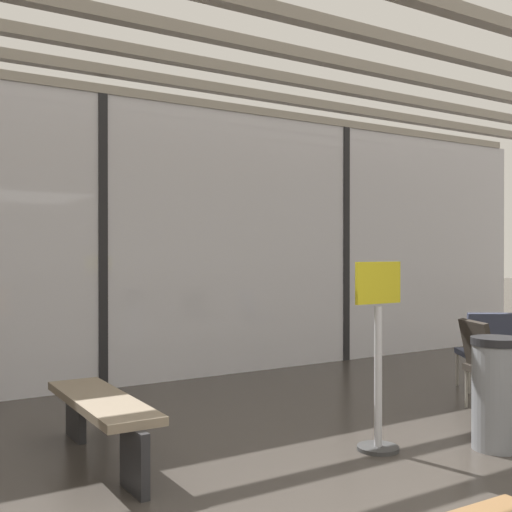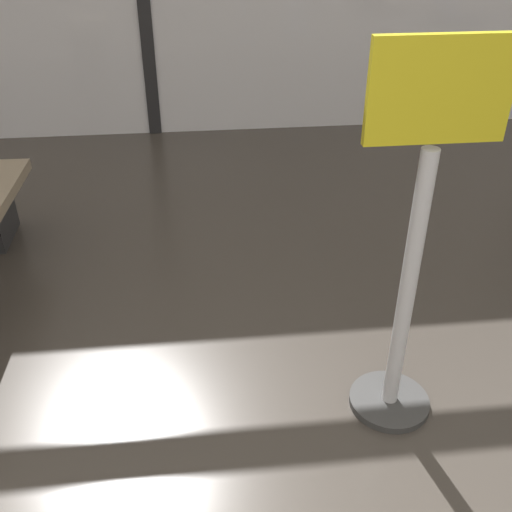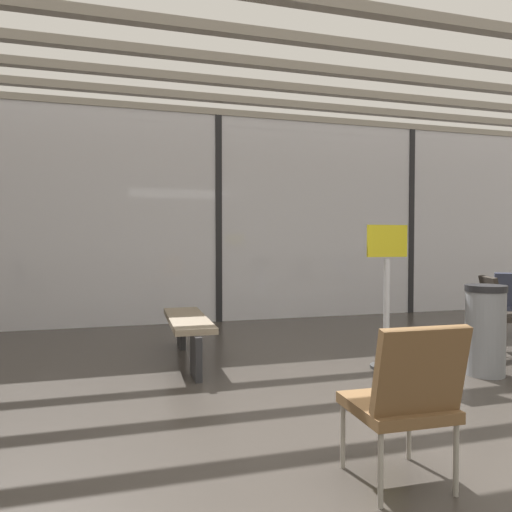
{
  "view_description": "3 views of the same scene",
  "coord_description": "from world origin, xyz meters",
  "px_view_note": "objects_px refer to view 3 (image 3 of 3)",
  "views": [
    {
      "loc": [
        -2.36,
        -1.64,
        1.51
      ],
      "look_at": [
        -0.21,
        1.7,
        1.49
      ],
      "focal_mm": 44.65,
      "sensor_mm": 36.0,
      "label": 1
    },
    {
      "loc": [
        0.32,
        0.28,
        1.79
      ],
      "look_at": [
        0.49,
        1.82,
        0.82
      ],
      "focal_mm": 41.7,
      "sensor_mm": 36.0,
      "label": 2
    },
    {
      "loc": [
        -1.55,
        -2.3,
        1.28
      ],
      "look_at": [
        0.52,
        4.84,
        1.05
      ],
      "focal_mm": 33.69,
      "sensor_mm": 36.0,
      "label": 3
    }
  ],
  "objects_px": {
    "lounge_chair_3": "(512,301)",
    "info_sign": "(387,301)",
    "waiting_bench": "(188,327)",
    "lounge_chair_2": "(406,394)",
    "lounge_chair_1": "(502,309)",
    "trash_bin": "(485,330)",
    "parked_airplane": "(134,218)"
  },
  "relations": [
    {
      "from": "parked_airplane",
      "to": "trash_bin",
      "type": "xyz_separation_m",
      "value": [
        2.96,
        -8.57,
        -1.42
      ]
    },
    {
      "from": "trash_bin",
      "to": "waiting_bench",
      "type": "bearing_deg",
      "value": 153.27
    },
    {
      "from": "lounge_chair_2",
      "to": "waiting_bench",
      "type": "distance_m",
      "value": 3.06
    },
    {
      "from": "lounge_chair_2",
      "to": "info_sign",
      "type": "xyz_separation_m",
      "value": [
        1.18,
        2.11,
        0.18
      ]
    },
    {
      "from": "parked_airplane",
      "to": "lounge_chair_1",
      "type": "height_order",
      "value": "parked_airplane"
    },
    {
      "from": "lounge_chair_2",
      "to": "waiting_bench",
      "type": "relative_size",
      "value": 0.51
    },
    {
      "from": "lounge_chair_2",
      "to": "trash_bin",
      "type": "xyz_separation_m",
      "value": [
        1.95,
        1.64,
        -0.06
      ]
    },
    {
      "from": "lounge_chair_2",
      "to": "lounge_chair_1",
      "type": "bearing_deg",
      "value": -138.74
    },
    {
      "from": "lounge_chair_1",
      "to": "info_sign",
      "type": "xyz_separation_m",
      "value": [
        -1.68,
        -0.27,
        0.18
      ]
    },
    {
      "from": "lounge_chair_3",
      "to": "trash_bin",
      "type": "height_order",
      "value": "lounge_chair_3"
    },
    {
      "from": "lounge_chair_2",
      "to": "parked_airplane",
      "type": "bearing_deg",
      "value": -82.93
    },
    {
      "from": "lounge_chair_3",
      "to": "waiting_bench",
      "type": "bearing_deg",
      "value": 34.12
    },
    {
      "from": "info_sign",
      "to": "lounge_chair_3",
      "type": "bearing_deg",
      "value": 20.07
    },
    {
      "from": "waiting_bench",
      "to": "info_sign",
      "type": "relative_size",
      "value": 1.18
    },
    {
      "from": "parked_airplane",
      "to": "lounge_chair_1",
      "type": "bearing_deg",
      "value": -63.7
    },
    {
      "from": "lounge_chair_3",
      "to": "trash_bin",
      "type": "xyz_separation_m",
      "value": [
        -1.64,
        -1.36,
        -0.06
      ]
    },
    {
      "from": "lounge_chair_3",
      "to": "info_sign",
      "type": "height_order",
      "value": "info_sign"
    },
    {
      "from": "lounge_chair_3",
      "to": "trash_bin",
      "type": "distance_m",
      "value": 2.13
    },
    {
      "from": "lounge_chair_3",
      "to": "info_sign",
      "type": "xyz_separation_m",
      "value": [
        -2.41,
        -0.88,
        0.18
      ]
    },
    {
      "from": "parked_airplane",
      "to": "lounge_chair_3",
      "type": "xyz_separation_m",
      "value": [
        4.6,
        -7.22,
        -1.36
      ]
    },
    {
      "from": "trash_bin",
      "to": "info_sign",
      "type": "relative_size",
      "value": 0.6
    },
    {
      "from": "lounge_chair_2",
      "to": "info_sign",
      "type": "relative_size",
      "value": 0.6
    },
    {
      "from": "info_sign",
      "to": "trash_bin",
      "type": "bearing_deg",
      "value": -31.38
    },
    {
      "from": "parked_airplane",
      "to": "waiting_bench",
      "type": "relative_size",
      "value": 7.28
    },
    {
      "from": "waiting_bench",
      "to": "info_sign",
      "type": "distance_m",
      "value": 2.09
    },
    {
      "from": "parked_airplane",
      "to": "trash_bin",
      "type": "distance_m",
      "value": 9.18
    },
    {
      "from": "lounge_chair_2",
      "to": "lounge_chair_3",
      "type": "xyz_separation_m",
      "value": [
        3.59,
        2.99,
        0.0
      ]
    },
    {
      "from": "waiting_bench",
      "to": "info_sign",
      "type": "bearing_deg",
      "value": -113.26
    },
    {
      "from": "trash_bin",
      "to": "info_sign",
      "type": "distance_m",
      "value": 0.94
    },
    {
      "from": "trash_bin",
      "to": "lounge_chair_2",
      "type": "bearing_deg",
      "value": -140.01
    },
    {
      "from": "lounge_chair_1",
      "to": "trash_bin",
      "type": "xyz_separation_m",
      "value": [
        -0.91,
        -0.75,
        -0.06
      ]
    },
    {
      "from": "parked_airplane",
      "to": "lounge_chair_2",
      "type": "xyz_separation_m",
      "value": [
        1.01,
        -10.21,
        -1.36
      ]
    }
  ]
}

